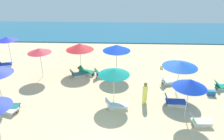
% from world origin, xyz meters
% --- Properties ---
extents(ocean, '(60.00, 11.62, 0.12)m').
position_xyz_m(ocean, '(0.00, 24.19, 0.06)').
color(ocean, '#236281').
rests_on(ocean, ground_plane).
extents(umbrella_0, '(2.34, 2.34, 2.68)m').
position_xyz_m(umbrella_0, '(0.49, 9.75, 2.43)').
color(umbrella_0, silver).
rests_on(umbrella_0, ground_plane).
extents(lounge_chair_0_0, '(1.52, 0.81, 0.76)m').
position_xyz_m(lounge_chair_0_0, '(-0.66, 9.12, 0.29)').
color(lounge_chair_0_0, silver).
rests_on(lounge_chair_0_0, ground_plane).
extents(umbrella_1, '(2.41, 2.41, 2.56)m').
position_xyz_m(umbrella_1, '(-2.72, 10.36, 2.28)').
color(umbrella_1, silver).
rests_on(umbrella_1, ground_plane).
extents(lounge_chair_1_0, '(1.46, 1.08, 0.67)m').
position_xyz_m(lounge_chair_1_0, '(-2.80, 9.15, 0.24)').
color(lounge_chair_1_0, silver).
rests_on(lounge_chair_1_0, ground_plane).
extents(lounge_chair_1_1, '(1.58, 1.05, 0.63)m').
position_xyz_m(lounge_chair_1_1, '(-2.17, 9.64, 0.26)').
color(lounge_chair_1_1, silver).
rests_on(lounge_chair_1_1, ground_plane).
extents(umbrella_3, '(1.93, 1.93, 2.52)m').
position_xyz_m(umbrella_3, '(-10.09, 12.26, 2.33)').
color(umbrella_3, silver).
rests_on(umbrella_3, ground_plane).
extents(lounge_chair_3_0, '(1.37, 0.98, 0.70)m').
position_xyz_m(lounge_chair_3_0, '(-10.15, 10.96, 0.25)').
color(lounge_chair_3_0, silver).
rests_on(lounge_chair_3_0, ground_plane).
extents(umbrella_4, '(1.96, 1.96, 2.63)m').
position_xyz_m(umbrella_4, '(4.84, 3.85, 2.37)').
color(umbrella_4, silver).
rests_on(umbrella_4, ground_plane).
extents(lounge_chair_4_0, '(1.32, 0.64, 0.75)m').
position_xyz_m(lounge_chair_4_0, '(5.54, 3.12, 0.27)').
color(lounge_chair_4_0, silver).
rests_on(lounge_chair_4_0, ground_plane).
extents(lounge_chair_4_1, '(1.43, 0.71, 0.76)m').
position_xyz_m(lounge_chair_4_1, '(4.48, 5.11, 0.29)').
color(lounge_chair_4_1, silver).
rests_on(lounge_chair_4_1, ground_plane).
extents(umbrella_5, '(2.44, 2.44, 2.56)m').
position_xyz_m(umbrella_5, '(4.97, 6.65, 2.36)').
color(umbrella_5, silver).
rests_on(umbrella_5, ground_plane).
extents(lounge_chair_5_0, '(1.63, 0.95, 0.73)m').
position_xyz_m(lounge_chair_5_0, '(4.73, 8.10, 0.27)').
color(lounge_chair_5_0, silver).
rests_on(lounge_chair_5_0, ground_plane).
extents(umbrella_6, '(2.11, 2.11, 2.42)m').
position_xyz_m(umbrella_6, '(0.41, 5.59, 2.20)').
color(umbrella_6, silver).
rests_on(umbrella_6, ground_plane).
extents(lounge_chair_6_0, '(1.53, 0.72, 0.69)m').
position_xyz_m(lounge_chair_6_0, '(0.57, 4.63, 0.23)').
color(lounge_chair_6_0, silver).
rests_on(lounge_chair_6_0, ground_plane).
extents(lounge_chair_7_0, '(1.25, 0.69, 0.68)m').
position_xyz_m(lounge_chair_7_0, '(8.61, 7.44, 0.26)').
color(lounge_chair_7_0, silver).
rests_on(lounge_chair_7_0, ground_plane).
extents(umbrella_8, '(1.92, 1.92, 2.54)m').
position_xyz_m(umbrella_8, '(-5.79, 9.03, 2.35)').
color(umbrella_8, silver).
rests_on(umbrella_8, ground_plane).
extents(lounge_chair_9_0, '(1.37, 0.78, 0.66)m').
position_xyz_m(lounge_chair_9_0, '(-6.43, 4.16, 0.25)').
color(lounge_chair_9_0, silver).
rests_on(lounge_chair_9_0, ground_plane).
extents(lounge_chair_9_1, '(1.45, 1.02, 0.73)m').
position_xyz_m(lounge_chair_9_1, '(-6.37, 3.92, 0.26)').
color(lounge_chair_9_1, silver).
rests_on(lounge_chair_9_1, ground_plane).
extents(beachgoer_0, '(0.35, 0.35, 1.57)m').
position_xyz_m(beachgoer_0, '(2.51, 5.32, 0.74)').
color(beachgoer_0, '#F3F05D').
rests_on(beachgoer_0, ground_plane).
extents(beach_ball_0, '(0.29, 0.29, 0.29)m').
position_xyz_m(beach_ball_0, '(4.65, 11.04, 0.14)').
color(beach_ball_0, yellow).
rests_on(beach_ball_0, ground_plane).
extents(cooler_box_1, '(0.61, 0.39, 0.38)m').
position_xyz_m(cooler_box_1, '(7.46, 6.50, 0.19)').
color(cooler_box_1, '#2362A8').
rests_on(cooler_box_1, ground_plane).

